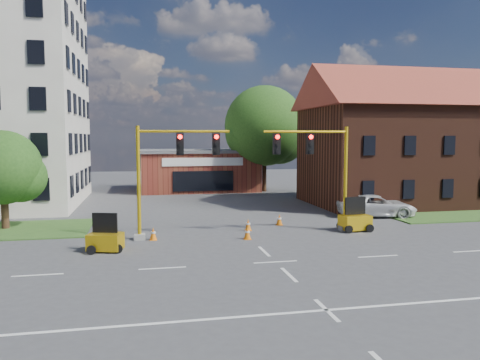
{
  "coord_description": "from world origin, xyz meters",
  "views": [
    {
      "loc": [
        -5.68,
        -19.78,
        5.54
      ],
      "look_at": [
        0.43,
        10.0,
        2.8
      ],
      "focal_mm": 35.0,
      "sensor_mm": 36.0,
      "label": 1
    }
  ],
  "objects": [
    {
      "name": "trailer_west",
      "position": [
        -7.62,
        3.6,
        0.57
      ],
      "size": [
        1.83,
        1.47,
        1.81
      ],
      "rotation": [
        0.0,
        0.0,
        -0.29
      ],
      "color": "gold",
      "rests_on": "ground"
    },
    {
      "name": "ground",
      "position": [
        0.0,
        0.0,
        0.0
      ],
      "size": [
        120.0,
        120.0,
        0.0
      ],
      "primitive_type": "plane",
      "color": "#434346",
      "rests_on": "ground"
    },
    {
      "name": "cone_b",
      "position": [
        0.36,
        7.21,
        0.34
      ],
      "size": [
        0.4,
        0.4,
        0.7
      ],
      "color": "orange",
      "rests_on": "ground"
    },
    {
      "name": "lane_markings",
      "position": [
        0.0,
        -3.0,
        0.01
      ],
      "size": [
        60.0,
        36.0,
        0.01
      ],
      "primitive_type": null,
      "color": "white",
      "rests_on": "ground"
    },
    {
      "name": "townhouse_row",
      "position": [
        18.0,
        16.0,
        5.93
      ],
      "size": [
        21.0,
        11.0,
        11.5
      ],
      "color": "#462115",
      "rests_on": "ground"
    },
    {
      "name": "cone_a",
      "position": [
        -5.28,
        5.69,
        0.34
      ],
      "size": [
        0.4,
        0.4,
        0.7
      ],
      "color": "orange",
      "rests_on": "ground"
    },
    {
      "name": "cone_d",
      "position": [
        2.7,
        8.58,
        0.34
      ],
      "size": [
        0.4,
        0.4,
        0.7
      ],
      "color": "orange",
      "rests_on": "ground"
    },
    {
      "name": "cone_c",
      "position": [
        -0.21,
        4.86,
        0.34
      ],
      "size": [
        0.4,
        0.4,
        0.7
      ],
      "color": "orange",
      "rests_on": "ground"
    },
    {
      "name": "tree_nw_front",
      "position": [
        -13.77,
        10.58,
        3.62
      ],
      "size": [
        4.69,
        4.46,
        6.01
      ],
      "color": "#3B2715",
      "rests_on": "ground"
    },
    {
      "name": "brick_shop",
      "position": [
        0.0,
        29.98,
        2.16
      ],
      "size": [
        12.4,
        8.4,
        4.3
      ],
      "color": "maroon",
      "rests_on": "ground"
    },
    {
      "name": "signal_mast_west",
      "position": [
        -4.36,
        6.0,
        3.92
      ],
      "size": [
        5.3,
        0.6,
        6.2
      ],
      "color": "gray",
      "rests_on": "ground"
    },
    {
      "name": "pickup_white",
      "position": [
        10.36,
        10.35,
        0.76
      ],
      "size": [
        5.92,
        3.82,
        1.52
      ],
      "primitive_type": "imported",
      "rotation": [
        0.0,
        0.0,
        1.32
      ],
      "color": "silver",
      "rests_on": "ground"
    },
    {
      "name": "trailer_east",
      "position": [
        6.61,
        5.87,
        0.61
      ],
      "size": [
        1.82,
        1.32,
        1.95
      ],
      "rotation": [
        0.0,
        0.0,
        0.11
      ],
      "color": "gold",
      "rests_on": "ground"
    },
    {
      "name": "signal_mast_east",
      "position": [
        4.36,
        6.0,
        3.92
      ],
      "size": [
        5.3,
        0.6,
        6.2
      ],
      "color": "gray",
      "rests_on": "ground"
    },
    {
      "name": "tree_large",
      "position": [
        6.92,
        27.08,
        6.49
      ],
      "size": [
        8.65,
        8.24,
        10.9
      ],
      "color": "#3B2715",
      "rests_on": "ground"
    }
  ]
}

